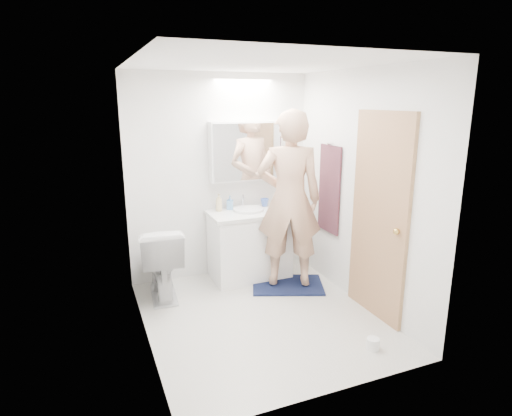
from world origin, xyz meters
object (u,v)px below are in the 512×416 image
toothbrush_cup (265,202)px  toilet_paper_roll (373,344)px  medicine_cabinet (246,151)px  soap_bottle_a (219,202)px  toilet (161,261)px  person (289,200)px  soap_bottle_b (230,203)px  vanity_cabinet (249,246)px

toothbrush_cup → toilet_paper_roll: size_ratio=0.93×
medicine_cabinet → soap_bottle_a: bearing=-170.7°
medicine_cabinet → toilet: size_ratio=1.09×
person → toothbrush_cup: bearing=-64.1°
soap_bottle_a → soap_bottle_b: size_ratio=1.26×
toilet → soap_bottle_b: soap_bottle_b is taller
vanity_cabinet → soap_bottle_b: bearing=134.5°
soap_bottle_a → soap_bottle_b: 0.15m
vanity_cabinet → soap_bottle_a: size_ratio=4.34×
medicine_cabinet → soap_bottle_b: 0.64m
medicine_cabinet → vanity_cabinet: bearing=-101.4°
toilet → soap_bottle_a: 0.95m
vanity_cabinet → toilet_paper_roll: vanity_cabinet is taller
soap_bottle_b → toilet_paper_roll: size_ratio=1.49×
toilet → vanity_cabinet: bearing=-168.6°
toilet_paper_roll → soap_bottle_b: bearing=106.2°
toilet_paper_roll → toothbrush_cup: bearing=94.2°
person → vanity_cabinet: bearing=-32.2°
vanity_cabinet → toilet: bearing=-173.9°
soap_bottle_b → toothbrush_cup: soap_bottle_b is taller
person → soap_bottle_b: person is taller
vanity_cabinet → person: size_ratio=0.46×
toilet_paper_roll → vanity_cabinet: bearing=102.5°
soap_bottle_a → vanity_cabinet: bearing=-24.9°
toothbrush_cup → toilet_paper_roll: 2.19m
medicine_cabinet → soap_bottle_a: (-0.37, -0.06, -0.58)m
medicine_cabinet → soap_bottle_a: size_ratio=4.24×
soap_bottle_a → soap_bottle_b: bearing=11.6°
vanity_cabinet → soap_bottle_b: soap_bottle_b is taller
soap_bottle_b → person: bearing=-51.3°
toothbrush_cup → toilet_paper_roll: (0.15, -2.02, -0.82)m
soap_bottle_b → vanity_cabinet: bearing=-45.5°
soap_bottle_b → toothbrush_cup: (0.44, -0.02, -0.03)m
vanity_cabinet → toilet: (-1.07, -0.11, 0.01)m
vanity_cabinet → toilet: toilet is taller
medicine_cabinet → toilet: medicine_cabinet is taller
person → toilet_paper_roll: bearing=116.2°
toilet → toothbrush_cup: size_ratio=7.84×
medicine_cabinet → toothbrush_cup: medicine_cabinet is taller
vanity_cabinet → toilet_paper_roll: size_ratio=8.18×
soap_bottle_a → toilet_paper_roll: bearing=-69.9°
person → toilet_paper_roll: (0.11, -1.44, -0.98)m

